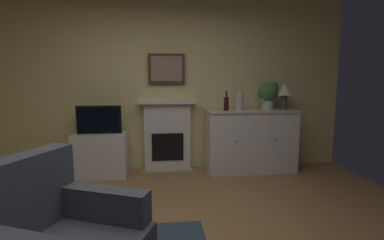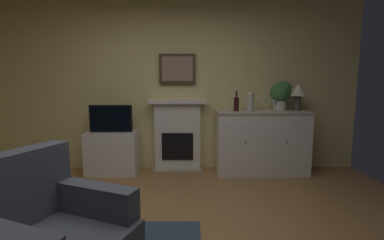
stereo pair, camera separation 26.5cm
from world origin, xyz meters
name	(u,v)px [view 2 (the right image)]	position (x,y,z in m)	size (l,w,h in m)	color
wall_rear	(171,81)	(0.00, 2.27, 1.38)	(5.85, 0.06, 2.77)	#EAD68C
fireplace_unit	(178,135)	(0.10, 2.14, 0.55)	(0.87, 0.30, 1.10)	white
framed_picture	(177,69)	(0.10, 2.19, 1.57)	(0.55, 0.04, 0.45)	#473323
sideboard_cabinet	(262,142)	(1.37, 1.96, 0.48)	(1.37, 0.49, 0.95)	white
table_lamp	(298,92)	(1.88, 1.96, 1.23)	(0.26, 0.26, 0.40)	#4C4742
wine_bottle	(236,104)	(0.97, 1.92, 1.06)	(0.08, 0.08, 0.29)	#331419
wine_glass_left	(258,102)	(1.31, 1.98, 1.07)	(0.07, 0.07, 0.16)	silver
wine_glass_center	(265,102)	(1.42, 1.99, 1.07)	(0.07, 0.07, 0.16)	silver
wine_glass_right	(274,103)	(1.53, 1.94, 1.07)	(0.07, 0.07, 0.16)	silver
vase_decorative	(250,102)	(1.17, 1.91, 1.09)	(0.11, 0.11, 0.28)	beige
tv_cabinet	(113,152)	(-0.87, 1.98, 0.32)	(0.75, 0.42, 0.64)	white
tv_set	(111,119)	(-0.87, 1.96, 0.84)	(0.62, 0.07, 0.40)	black
potted_plant_small	(281,93)	(1.65, 2.01, 1.21)	(0.30, 0.30, 0.43)	beige
armchair	(48,240)	(-0.61, -0.45, 0.38)	(1.04, 1.01, 0.92)	#474C56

